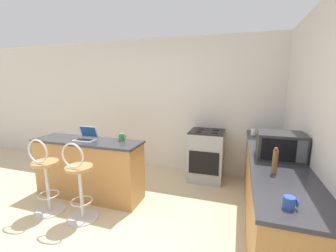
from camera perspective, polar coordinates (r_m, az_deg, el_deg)
ground_plane at (r=3.11m, az=-20.76°, el=-24.61°), size 20.00×20.00×0.00m
wall_back at (r=4.62m, az=-3.40°, el=5.23°), size 12.00×0.06×2.60m
breakfast_bar at (r=3.74m, az=-19.42°, el=-10.13°), size 1.70×0.50×0.91m
counter_right at (r=3.16m, az=24.96°, el=-14.70°), size 0.60×2.86×0.91m
bar_stool_near at (r=3.53m, az=-28.65°, el=-11.44°), size 0.40×0.40×1.06m
bar_stool_far at (r=3.17m, az=-21.60°, el=-13.36°), size 0.40×0.40×1.06m
laptop at (r=3.63m, az=-20.02°, el=-2.48°), size 0.31×0.24×0.20m
microwave at (r=2.87m, az=26.59°, el=-4.48°), size 0.49×0.39×0.30m
toaster at (r=3.50m, az=24.72°, el=-2.77°), size 0.21×0.25×0.17m
stove_range at (r=4.19m, az=9.69°, el=-7.36°), size 0.60×0.58×0.92m
mug_white at (r=3.95m, az=20.88°, el=-1.45°), size 0.09×0.07×0.10m
pepper_mill at (r=2.39m, az=25.55°, el=-8.02°), size 0.05×0.05×0.26m
mug_green at (r=3.43m, az=-11.63°, el=-2.77°), size 0.10×0.09×0.10m
mug_blue at (r=1.85m, az=28.47°, el=-16.71°), size 0.10×0.08×0.09m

